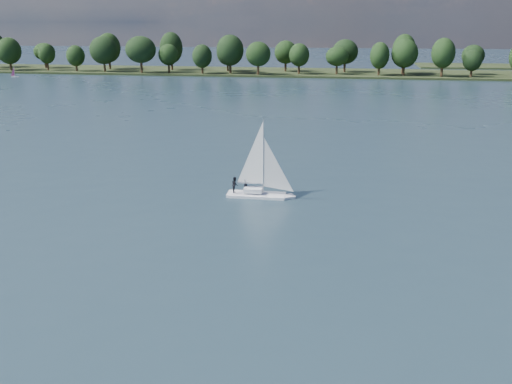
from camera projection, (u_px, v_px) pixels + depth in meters
ground at (255, 118)px, 123.24m from camera, size 700.00×700.00×0.00m
far_shore at (302, 73)px, 229.06m from camera, size 660.00×40.00×1.50m
sailboat at (257, 175)px, 66.55m from camera, size 7.39×2.14×9.70m
dinghy_pink at (15, 74)px, 213.61m from camera, size 2.78×2.06×4.14m
treeline at (297, 53)px, 223.25m from camera, size 563.15×73.55×18.17m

